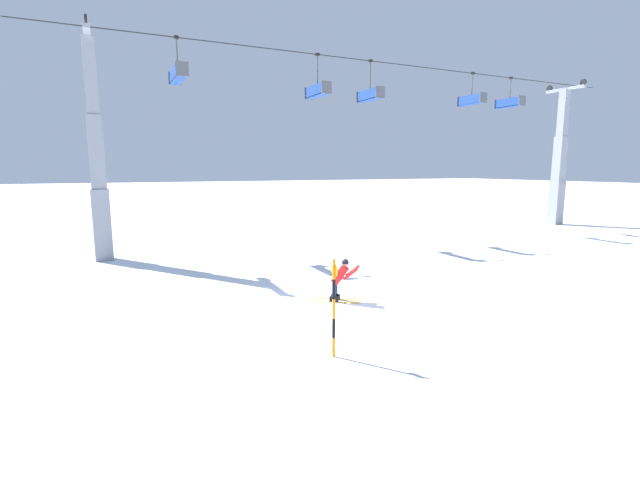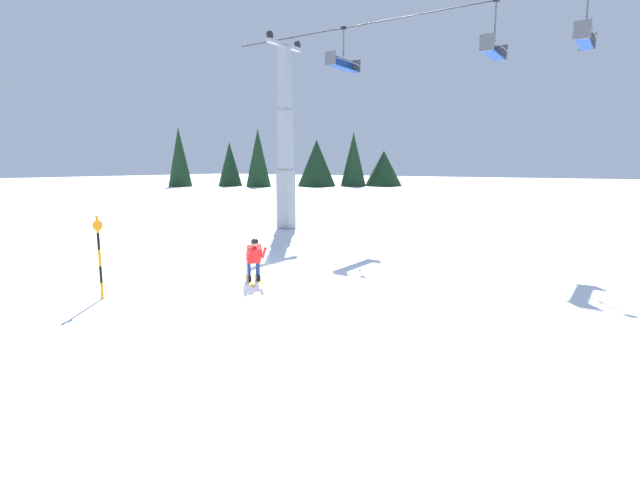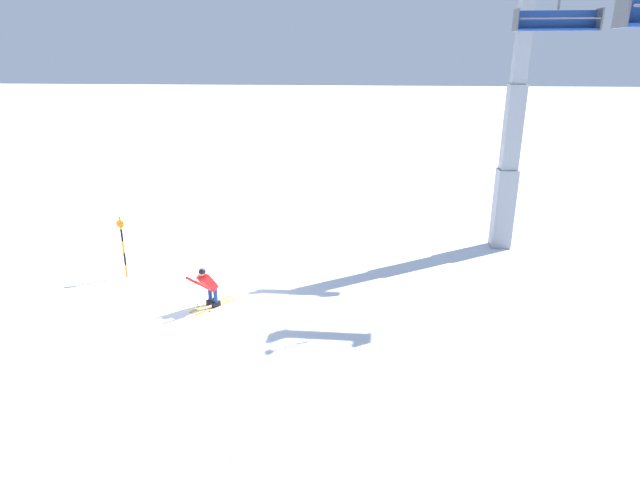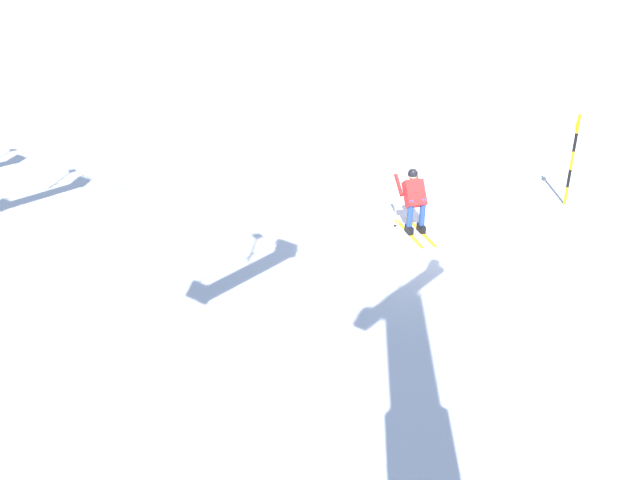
% 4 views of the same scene
% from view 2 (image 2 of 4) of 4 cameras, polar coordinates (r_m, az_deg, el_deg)
% --- Properties ---
extents(ground_plane, '(260.00, 260.00, 0.00)m').
position_cam_2_polar(ground_plane, '(14.76, -10.39, -4.98)').
color(ground_plane, white).
extents(skier_carving_main, '(1.59, 1.39, 1.49)m').
position_cam_2_polar(skier_carving_main, '(14.53, -7.89, -2.01)').
color(skier_carving_main, yellow).
rests_on(skier_carving_main, ground_plane).
extents(lift_tower_near, '(0.76, 2.80, 10.23)m').
position_cam_2_polar(lift_tower_near, '(26.49, -4.15, 10.56)').
color(lift_tower_near, gray).
rests_on(lift_tower_near, ground_plane).
extents(chairlift_seat_nearest, '(0.61, 2.44, 1.98)m').
position_cam_2_polar(chairlift_seat_nearest, '(24.95, 2.67, 20.35)').
color(chairlift_seat_nearest, black).
extents(chairlift_seat_second, '(0.61, 2.21, 2.21)m').
position_cam_2_polar(chairlift_seat_second, '(22.16, 19.88, 20.76)').
color(chairlift_seat_second, black).
extents(chairlift_seat_middle, '(0.61, 2.14, 2.21)m').
position_cam_2_polar(chairlift_seat_middle, '(21.58, 28.92, 20.54)').
color(chairlift_seat_middle, black).
extents(trail_marker_pole, '(0.07, 0.28, 2.22)m').
position_cam_2_polar(trail_marker_pole, '(13.76, -24.86, -1.60)').
color(trail_marker_pole, orange).
rests_on(trail_marker_pole, ground_plane).
extents(tree_line_ridge, '(32.08, 25.06, 9.56)m').
position_cam_2_polar(tree_line_ridge, '(79.41, -2.25, 9.25)').
color(tree_line_ridge, black).
rests_on(tree_line_ridge, ground_plane).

